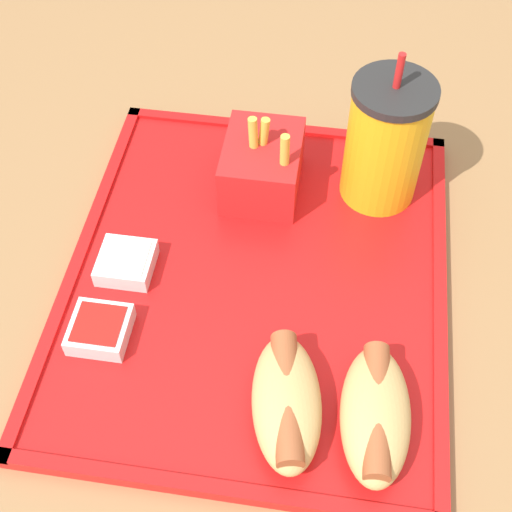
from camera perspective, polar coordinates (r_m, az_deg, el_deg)
name	(u,v)px	position (r m, az deg, el deg)	size (l,w,h in m)	color
ground_plane	(250,512)	(1.32, -0.45, -19.79)	(8.00, 8.00, 0.00)	#ADA393
dining_table	(249,427)	(0.99, -0.57, -13.50)	(1.31, 0.95, 0.70)	olive
food_tray	(256,278)	(0.67, 0.00, -1.80)	(0.42, 0.35, 0.01)	red
soda_cup	(386,142)	(0.71, 10.32, 8.98)	(0.08, 0.08, 0.17)	gold
hot_dog_far	(375,414)	(0.58, 9.54, -12.34)	(0.12, 0.06, 0.04)	tan
hot_dog_near	(287,402)	(0.58, 2.46, -11.55)	(0.13, 0.08, 0.04)	tan
fries_carton	(265,166)	(0.72, 0.76, 7.21)	(0.10, 0.08, 0.09)	red
sauce_cup_mayo	(126,262)	(0.68, -10.35, -0.48)	(0.05, 0.05, 0.02)	silver
sauce_cup_ketchup	(100,329)	(0.64, -12.38, -5.72)	(0.05, 0.05, 0.02)	silver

